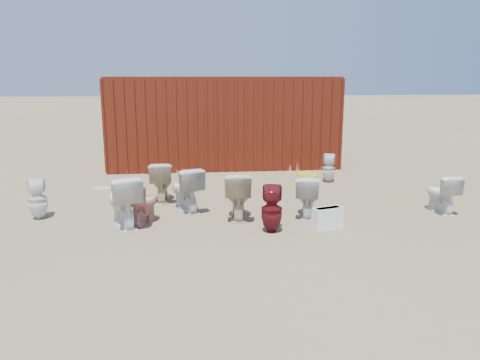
{
  "coord_description": "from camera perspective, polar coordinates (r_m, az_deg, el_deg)",
  "views": [
    {
      "loc": [
        -0.88,
        -7.74,
        2.43
      ],
      "look_at": [
        0.0,
        0.6,
        0.55
      ],
      "focal_mm": 35.0,
      "sensor_mm": 36.0,
      "label": 1
    }
  ],
  "objects": [
    {
      "name": "toilet_back_e",
      "position": [
        11.04,
        10.76,
        1.41
      ],
      "size": [
        0.37,
        0.38,
        0.65
      ],
      "primitive_type": "imported",
      "rotation": [
        0.0,
        0.0,
        2.83
      ],
      "color": "silver",
      "rests_on": "ground"
    },
    {
      "name": "toilet_back_a",
      "position": [
        8.77,
        -23.44,
        -2.15
      ],
      "size": [
        0.4,
        0.4,
        0.7
      ],
      "primitive_type": "imported",
      "rotation": [
        0.0,
        0.0,
        3.46
      ],
      "color": "white",
      "rests_on": "ground"
    },
    {
      "name": "weed_clump_d",
      "position": [
        11.32,
        -7.26,
        0.77
      ],
      "size": [
        0.3,
        0.3,
        0.24
      ],
      "primitive_type": "cone",
      "color": "tan",
      "rests_on": "ground"
    },
    {
      "name": "toilet_back_yellowlid",
      "position": [
        8.27,
        8.23,
        -1.94
      ],
      "size": [
        0.59,
        0.81,
        0.74
      ],
      "primitive_type": "imported",
      "rotation": [
        0.0,
        0.0,
        2.87
      ],
      "color": "white",
      "rests_on": "ground"
    },
    {
      "name": "toilet_back_beige_left",
      "position": [
        9.33,
        -9.57,
        -0.15
      ],
      "size": [
        0.45,
        0.78,
        0.79
      ],
      "primitive_type": "imported",
      "rotation": [
        0.0,
        0.0,
        3.15
      ],
      "color": "beige",
      "rests_on": "ground"
    },
    {
      "name": "weed_clump_e",
      "position": [
        11.76,
        6.79,
        1.41
      ],
      "size": [
        0.34,
        0.34,
        0.32
      ],
      "primitive_type": "cone",
      "color": "tan",
      "rests_on": "ground"
    },
    {
      "name": "toilet_front_c",
      "position": [
        8.55,
        -6.63,
        -1.12
      ],
      "size": [
        0.73,
        0.92,
        0.82
      ],
      "primitive_type": "imported",
      "rotation": [
        0.0,
        0.0,
        3.53
      ],
      "color": "silver",
      "rests_on": "ground"
    },
    {
      "name": "weed_clump_a",
      "position": [
        10.92,
        -12.79,
        0.21
      ],
      "size": [
        0.36,
        0.36,
        0.28
      ],
      "primitive_type": "cone",
      "color": "tan",
      "rests_on": "ground"
    },
    {
      "name": "shipping_container",
      "position": [
        13.03,
        -2.14,
        7.21
      ],
      "size": [
        6.0,
        2.4,
        2.4
      ],
      "primitive_type": "cube",
      "color": "#48140C",
      "rests_on": "ground"
    },
    {
      "name": "toilet_front_pink",
      "position": [
        7.97,
        -11.84,
        -2.73
      ],
      "size": [
        0.64,
        0.8,
        0.71
      ],
      "primitive_type": "imported",
      "rotation": [
        0.0,
        0.0,
        2.74
      ],
      "color": "tan",
      "rests_on": "ground"
    },
    {
      "name": "loose_lid_near",
      "position": [
        9.09,
        -11.29,
        -3.04
      ],
      "size": [
        0.52,
        0.59,
        0.02
      ],
      "primitive_type": "ellipsoid",
      "rotation": [
        0.0,
        0.0,
        0.34
      ],
      "color": "#BEB68A",
      "rests_on": "ground"
    },
    {
      "name": "toilet_front_a",
      "position": [
        7.87,
        -14.06,
        -2.48
      ],
      "size": [
        0.75,
        0.96,
        0.86
      ],
      "primitive_type": "imported",
      "rotation": [
        0.0,
        0.0,
        3.51
      ],
      "color": "white",
      "rests_on": "ground"
    },
    {
      "name": "weed_clump_c",
      "position": [
        11.44,
        9.79,
        1.01
      ],
      "size": [
        0.36,
        0.36,
        0.32
      ],
      "primitive_type": "cone",
      "color": "tan",
      "rests_on": "ground"
    },
    {
      "name": "loose_tank",
      "position": [
        7.72,
        10.62,
        -4.59
      ],
      "size": [
        0.54,
        0.34,
        0.35
      ],
      "primitive_type": "cube",
      "rotation": [
        0.0,
        0.0,
        0.29
      ],
      "color": "white",
      "rests_on": "ground"
    },
    {
      "name": "yellow_lid",
      "position": [
        8.18,
        8.31,
        0.64
      ],
      "size": [
        0.37,
        0.47,
        0.02
      ],
      "primitive_type": "ellipsoid",
      "color": "gold",
      "rests_on": "toilet_back_yellowlid"
    },
    {
      "name": "toilet_front_maroon",
      "position": [
        7.39,
        3.89,
        -3.59
      ],
      "size": [
        0.39,
        0.4,
        0.74
      ],
      "primitive_type": "imported",
      "rotation": [
        0.0,
        0.0,
        2.94
      ],
      "color": "#5F1016",
      "rests_on": "ground"
    },
    {
      "name": "toilet_front_e",
      "position": [
        9.19,
        23.35,
        -1.48
      ],
      "size": [
        0.46,
        0.72,
        0.71
      ],
      "primitive_type": "imported",
      "rotation": [
        0.0,
        0.0,
        3.23
      ],
      "color": "white",
      "rests_on": "ground"
    },
    {
      "name": "weed_clump_b",
      "position": [
        10.66,
        1.22,
        0.14
      ],
      "size": [
        0.32,
        0.32,
        0.25
      ],
      "primitive_type": "cone",
      "color": "tan",
      "rests_on": "ground"
    },
    {
      "name": "ground",
      "position": [
        8.16,
        0.44,
        -4.69
      ],
      "size": [
        100.0,
        100.0,
        0.0
      ],
      "primitive_type": "plane",
      "color": "brown",
      "rests_on": "ground"
    },
    {
      "name": "toilet_back_beige_right",
      "position": [
        8.07,
        -0.26,
        -1.82
      ],
      "size": [
        0.54,
        0.86,
        0.83
      ],
      "primitive_type": "imported",
      "rotation": [
        0.0,
        0.0,
        3.05
      ],
      "color": "beige",
      "rests_on": "ground"
    },
    {
      "name": "loose_lid_far",
      "position": [
        10.67,
        -16.38,
        -0.99
      ],
      "size": [
        0.59,
        0.58,
        0.02
      ],
      "primitive_type": "ellipsoid",
      "rotation": [
        0.0,
        0.0,
        0.87
      ],
      "color": "#C2AA8C",
      "rests_on": "ground"
    },
    {
      "name": "weed_clump_f",
      "position": [
        9.47,
        18.62,
        -2.2
      ],
      "size": [
        0.28,
        0.28,
        0.23
      ],
      "primitive_type": "cone",
      "color": "tan",
      "rests_on": "ground"
    }
  ]
}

